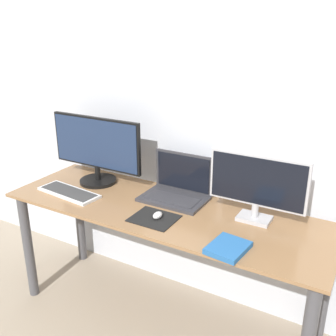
{
  "coord_description": "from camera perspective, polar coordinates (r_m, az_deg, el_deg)",
  "views": [
    {
      "loc": [
        1.01,
        -1.4,
        1.73
      ],
      "look_at": [
        0.0,
        0.36,
        0.97
      ],
      "focal_mm": 42.0,
      "sensor_mm": 36.0,
      "label": 1
    }
  ],
  "objects": [
    {
      "name": "wall_back",
      "position": [
        2.36,
        3.84,
        8.65
      ],
      "size": [
        7.0,
        0.05,
        2.5
      ],
      "color": "silver",
      "rests_on": "ground_plane"
    },
    {
      "name": "desk",
      "position": [
        2.28,
        -0.71,
        -9.06
      ],
      "size": [
        1.87,
        0.61,
        0.75
      ],
      "color": "olive",
      "rests_on": "ground_plane"
    },
    {
      "name": "monitor_left",
      "position": [
        2.52,
        -10.37,
        2.76
      ],
      "size": [
        0.66,
        0.24,
        0.43
      ],
      "color": "black",
      "rests_on": "desk"
    },
    {
      "name": "mouse",
      "position": [
        2.09,
        -1.52,
        -6.87
      ],
      "size": [
        0.04,
        0.07,
        0.03
      ],
      "color": "silver",
      "rests_on": "mousepad"
    },
    {
      "name": "monitor_right",
      "position": [
        2.06,
        12.82,
        -2.38
      ],
      "size": [
        0.51,
        0.12,
        0.36
      ],
      "color": "#B2B2B7",
      "rests_on": "desk"
    },
    {
      "name": "mousepad",
      "position": [
        2.1,
        -2.03,
        -7.31
      ],
      "size": [
        0.24,
        0.2,
        0.0
      ],
      "color": "black",
      "rests_on": "desk"
    },
    {
      "name": "book",
      "position": [
        1.85,
        8.72,
        -11.37
      ],
      "size": [
        0.18,
        0.21,
        0.03
      ],
      "color": "#235B9E",
      "rests_on": "desk"
    },
    {
      "name": "laptop",
      "position": [
        2.32,
        1.41,
        -2.87
      ],
      "size": [
        0.38,
        0.25,
        0.26
      ],
      "color": "#333338",
      "rests_on": "desk"
    },
    {
      "name": "keyboard",
      "position": [
        2.46,
        -14.19,
        -3.45
      ],
      "size": [
        0.42,
        0.19,
        0.02
      ],
      "color": "silver",
      "rests_on": "desk"
    }
  ]
}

